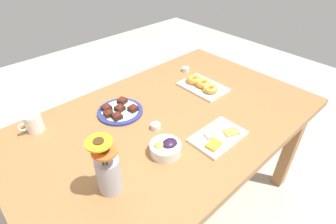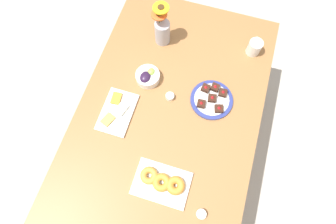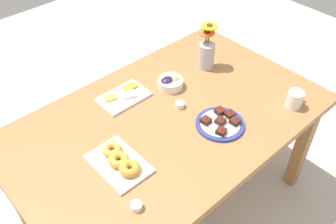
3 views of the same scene
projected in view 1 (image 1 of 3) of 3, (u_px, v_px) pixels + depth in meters
The scene contains 10 objects.
ground_plane at pixel (168, 203), 1.80m from camera, with size 6.00×6.00×0.00m, color #B7B2A8.
dining_table at pixel (168, 131), 1.41m from camera, with size 1.60×1.00×0.74m.
coffee_mug at pixel (34, 122), 1.26m from camera, with size 0.12×0.08×0.09m.
grape_bowl at pixel (166, 148), 1.14m from camera, with size 0.14×0.14×0.07m.
cheese_platter at pixel (218, 137), 1.23m from camera, with size 0.26×0.17×0.03m.
croissant_platter at pixel (202, 85), 1.60m from camera, with size 0.19×0.28×0.05m.
jam_cup_honey at pixel (156, 126), 1.29m from camera, with size 0.05×0.05×0.03m.
jam_cup_berry at pixel (186, 69), 1.78m from camera, with size 0.05×0.05×0.03m.
dessert_plate at pixel (120, 111), 1.39m from camera, with size 0.24×0.24×0.05m.
flower_vase at pixel (108, 172), 0.95m from camera, with size 0.11×0.11×0.27m.
Camera 1 is at (0.73, 0.79, 1.57)m, focal length 28.00 mm.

